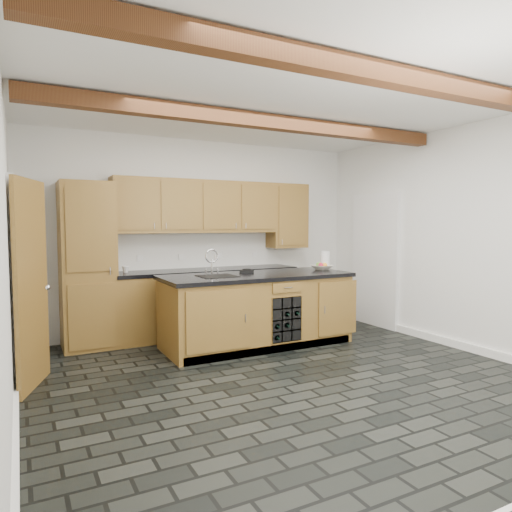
{
  "coord_description": "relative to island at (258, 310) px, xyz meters",
  "views": [
    {
      "loc": [
        -2.42,
        -3.88,
        1.57
      ],
      "look_at": [
        0.03,
        0.8,
        1.2
      ],
      "focal_mm": 32.0,
      "sensor_mm": 36.0,
      "label": 1
    }
  ],
  "objects": [
    {
      "name": "back_cabinetry",
      "position": [
        -0.68,
        0.95,
        0.51
      ],
      "size": [
        3.65,
        0.62,
        2.2
      ],
      "color": "olive",
      "rests_on": "ground"
    },
    {
      "name": "room_shell",
      "position": [
        -0.39,
        -0.75,
        1.06
      ],
      "size": [
        5.01,
        5.0,
        5.0
      ],
      "color": "white",
      "rests_on": "ground"
    },
    {
      "name": "fruit_bowl",
      "position": [
        1.05,
        0.06,
        0.5
      ],
      "size": [
        0.34,
        0.34,
        0.07
      ],
      "primitive_type": "imported",
      "rotation": [
        0.0,
        0.0,
        0.28
      ],
      "color": "beige",
      "rests_on": "island"
    },
    {
      "name": "fruit_cluster",
      "position": [
        1.05,
        0.06,
        0.54
      ],
      "size": [
        0.16,
        0.17,
        0.07
      ],
      "color": "#C9451A",
      "rests_on": "fruit_bowl"
    },
    {
      "name": "island",
      "position": [
        0.0,
        0.0,
        0.0
      ],
      "size": [
        2.48,
        0.96,
        0.93
      ],
      "color": "olive",
      "rests_on": "ground"
    },
    {
      "name": "mug",
      "position": [
        -1.47,
        0.98,
        0.51
      ],
      "size": [
        0.1,
        0.1,
        0.09
      ],
      "primitive_type": "imported",
      "rotation": [
        0.0,
        0.0,
        -0.05
      ],
      "color": "white",
      "rests_on": "back_cabinetry"
    },
    {
      "name": "faucet",
      "position": [
        -0.56,
        0.05,
        0.5
      ],
      "size": [
        0.45,
        0.4,
        0.34
      ],
      "color": "black",
      "rests_on": "island"
    },
    {
      "name": "kitchen_scale",
      "position": [
        -0.06,
        0.21,
        0.49
      ],
      "size": [
        0.18,
        0.12,
        0.05
      ],
      "rotation": [
        0.0,
        0.0,
        -0.18
      ],
      "color": "black",
      "rests_on": "island"
    },
    {
      "name": "ground",
      "position": [
        -0.31,
        -1.28,
        -0.46
      ],
      "size": [
        5.0,
        5.0,
        0.0
      ],
      "primitive_type": "plane",
      "color": "black",
      "rests_on": "ground"
    },
    {
      "name": "paper_towel",
      "position": [
        1.11,
        0.07,
        0.6
      ],
      "size": [
        0.13,
        0.13,
        0.26
      ],
      "primitive_type": "cylinder",
      "color": "white",
      "rests_on": "island"
    }
  ]
}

